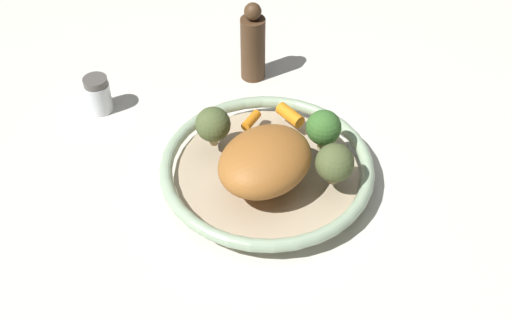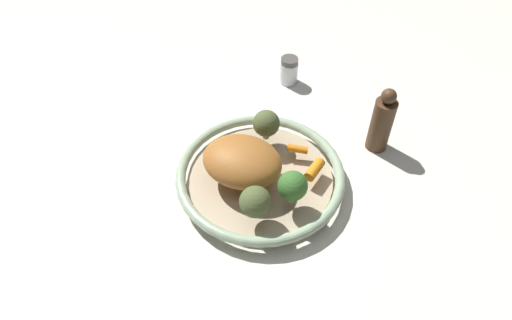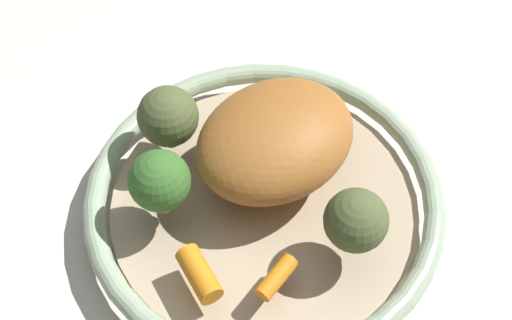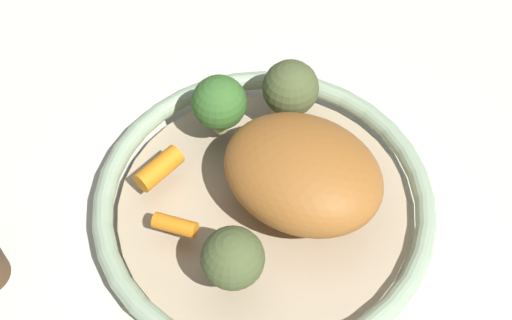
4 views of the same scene
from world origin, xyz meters
The scene contains 8 objects.
ground_plane centered at (0.00, 0.00, 0.00)m, with size 2.30×2.30×0.00m, color silver.
serving_bowl centered at (0.00, 0.00, 0.02)m, with size 0.33×0.33×0.04m.
roast_chicken_piece centered at (0.01, 0.03, 0.08)m, with size 0.15×0.12×0.07m, color #A66329.
baby_carrot_back centered at (-0.04, -0.09, 0.05)m, with size 0.02×0.02×0.05m, color orange.
baby_carrot_left centered at (0.02, -0.09, 0.05)m, with size 0.02×0.02×0.04m, color orange.
broccoli_floret_edge centered at (-0.09, 0.05, 0.08)m, with size 0.06×0.06×0.07m.
broccoli_floret_large centered at (-0.09, -0.03, 0.08)m, with size 0.05×0.05×0.07m.
broccoli_floret_mid centered at (0.08, -0.04, 0.08)m, with size 0.05×0.05×0.07m.
Camera 3 is at (0.04, -0.38, 0.61)m, focal length 53.16 mm.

